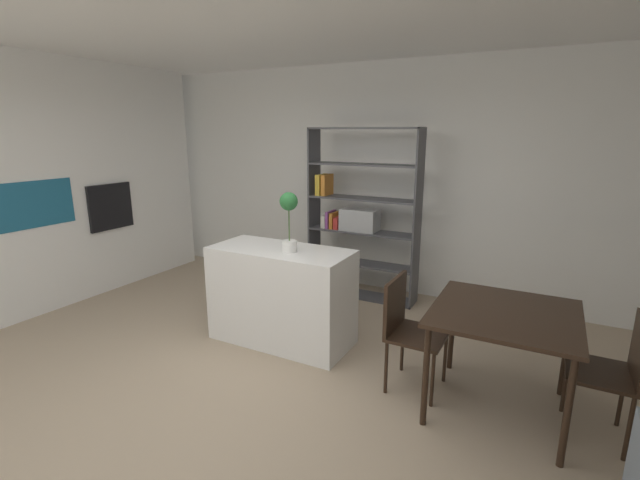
# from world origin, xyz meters

# --- Properties ---
(ground_plane) EXTENTS (9.84, 9.84, 0.00)m
(ground_plane) POSITION_xyz_m (0.00, 0.00, 0.00)
(ground_plane) COLOR tan
(back_partition) EXTENTS (7.15, 0.06, 2.81)m
(back_partition) POSITION_xyz_m (0.00, 2.74, 1.41)
(back_partition) COLOR white
(back_partition) RESTS_ON ground_plane
(cabinet_niche_splashback) EXTENTS (0.01, 0.94, 0.50)m
(cabinet_niche_splashback) POSITION_xyz_m (-2.85, 0.14, 1.23)
(cabinet_niche_splashback) COLOR #1E6084
(cabinet_niche_splashback) RESTS_ON ground_plane
(built_in_oven) EXTENTS (0.06, 0.60, 0.57)m
(built_in_oven) POSITION_xyz_m (-2.83, 1.09, 1.08)
(built_in_oven) COLOR black
(built_in_oven) RESTS_ON ground_plane
(kitchen_island) EXTENTS (1.35, 0.62, 0.93)m
(kitchen_island) POSITION_xyz_m (-0.14, 0.84, 0.46)
(kitchen_island) COLOR white
(kitchen_island) RESTS_ON ground_plane
(potted_plant_on_island) EXTENTS (0.16, 0.16, 0.55)m
(potted_plant_on_island) POSITION_xyz_m (-0.02, 0.79, 1.26)
(potted_plant_on_island) COLOR white
(potted_plant_on_island) RESTS_ON kitchen_island
(open_bookshelf) EXTENTS (1.35, 0.30, 2.04)m
(open_bookshelf) POSITION_xyz_m (0.01, 2.31, 1.02)
(open_bookshelf) COLOR #4C4C51
(open_bookshelf) RESTS_ON ground_plane
(dining_table) EXTENTS (0.97, 0.98, 0.77)m
(dining_table) POSITION_xyz_m (1.85, 0.64, 0.69)
(dining_table) COLOR black
(dining_table) RESTS_ON ground_plane
(dining_chair_island_side) EXTENTS (0.43, 0.45, 0.89)m
(dining_chair_island_side) POSITION_xyz_m (1.15, 0.64, 0.53)
(dining_chair_island_side) COLOR black
(dining_chair_island_side) RESTS_ON ground_plane
(dining_chair_window_side) EXTENTS (0.40, 0.44, 0.87)m
(dining_chair_window_side) POSITION_xyz_m (2.55, 0.64, 0.53)
(dining_chair_window_side) COLOR black
(dining_chair_window_side) RESTS_ON ground_plane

